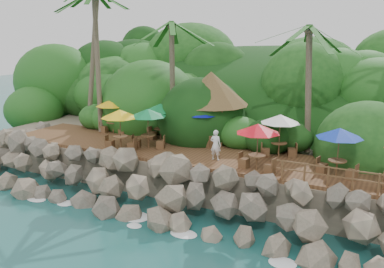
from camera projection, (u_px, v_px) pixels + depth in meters
The scene contains 11 objects.
ground at pixel (137, 225), 21.02m from camera, with size 140.00×140.00×0.00m, color #19514F.
land_base at pixel (248, 136), 34.57m from camera, with size 32.00×25.20×2.10m, color gray.
jungle_hill at pixel (274, 130), 41.28m from camera, with size 44.80×28.00×15.40m, color #143811.
seawall at pixel (158, 190), 22.47m from camera, with size 29.00×4.00×2.30m, color gray, non-canonical shape.
terrace at pixel (192, 153), 25.67m from camera, with size 26.00×5.00×0.20m, color brown.
jungle_foliage at pixel (243, 151), 33.95m from camera, with size 44.00×16.00×12.00m, color #143811, non-canonical shape.
foam_line at pixel (140, 222), 21.27m from camera, with size 25.20×0.80×0.06m.
palapa at pixel (211, 88), 27.74m from camera, with size 5.03×5.03×4.60m.
dining_clusters at pixel (213, 120), 24.51m from camera, with size 21.32×5.52×2.51m.
railing at pixel (366, 180), 18.95m from camera, with size 8.30×0.10×1.00m.
waiter at pixel (216, 145), 23.76m from camera, with size 0.64×0.42×1.76m, color white.
Camera 1 is at (11.37, -15.89, 9.40)m, focal length 39.20 mm.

